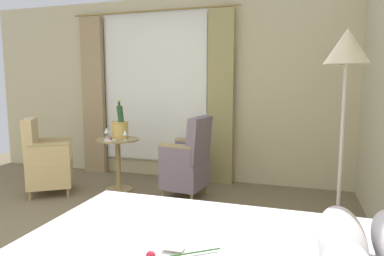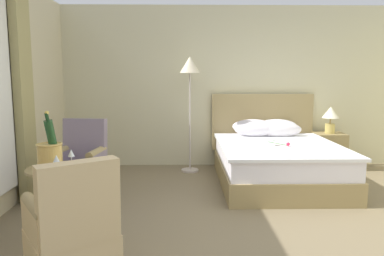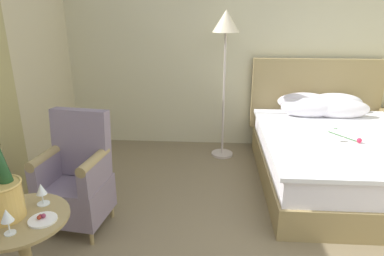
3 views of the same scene
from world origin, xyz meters
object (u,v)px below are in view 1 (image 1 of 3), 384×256
wine_glass_near_edge (125,133)px  armchair_by_window (188,162)px  wine_glass_near_bucket (107,131)px  floor_lamp_brass (346,70)px  side_table_round (118,161)px  champagne_bucket (120,127)px  armchair_facing_bed (46,161)px  snack_plate (110,140)px

wine_glass_near_edge → armchair_by_window: armchair_by_window is taller
wine_glass_near_bucket → floor_lamp_brass: bearing=66.4°
side_table_round → armchair_by_window: (-0.07, 0.97, 0.03)m
champagne_bucket → floor_lamp_brass: bearing=63.3°
floor_lamp_brass → wine_glass_near_edge: size_ratio=13.22×
wine_glass_near_edge → armchair_by_window: size_ratio=0.13×
armchair_by_window → wine_glass_near_bucket: bearing=-84.7°
champagne_bucket → armchair_facing_bed: champagne_bucket is taller
champagne_bucket → wine_glass_near_edge: bearing=46.1°
wine_glass_near_bucket → armchair_facing_bed: bearing=-64.7°
armchair_by_window → armchair_facing_bed: (0.44, -1.81, -0.02)m
armchair_facing_bed → champagne_bucket: bearing=117.2°
wine_glass_near_bucket → wine_glass_near_edge: 0.30m
floor_lamp_brass → snack_plate: (-1.08, -2.62, -0.82)m
floor_lamp_brass → wine_glass_near_edge: (-1.16, -2.45, -0.74)m
wine_glass_near_edge → armchair_by_window: (-0.14, 0.81, -0.36)m
side_table_round → armchair_by_window: armchair_by_window is taller
side_table_round → snack_plate: snack_plate is taller
floor_lamp_brass → snack_plate: size_ratio=11.58×
wine_glass_near_bucket → wine_glass_near_edge: bearing=82.4°
wine_glass_near_bucket → armchair_facing_bed: (0.33, -0.71, -0.39)m
wine_glass_near_edge → armchair_facing_bed: armchair_facing_bed is taller
snack_plate → armchair_facing_bed: bearing=-75.5°
side_table_round → champagne_bucket: bearing=176.0°
wine_glass_near_bucket → snack_plate: wine_glass_near_bucket is taller
side_table_round → armchair_by_window: 0.97m
snack_plate → armchair_facing_bed: (0.22, -0.83, -0.29)m
armchair_by_window → armchair_facing_bed: armchair_by_window is taller
champagne_bucket → wine_glass_near_edge: size_ratio=3.73×
armchair_by_window → armchair_facing_bed: bearing=-76.5°
wine_glass_near_edge → champagne_bucket: bearing=-133.9°
snack_plate → wine_glass_near_edge: bearing=114.8°
champagne_bucket → armchair_by_window: champagne_bucket is taller
wine_glass_near_bucket → wine_glass_near_edge: size_ratio=1.07×
side_table_round → floor_lamp_brass: bearing=64.6°
floor_lamp_brass → champagne_bucket: 2.98m
floor_lamp_brass → champagne_bucket: (-1.30, -2.60, -0.68)m
snack_plate → armchair_facing_bed: 0.91m
side_table_round → snack_plate: (0.15, -0.02, 0.30)m
champagne_bucket → armchair_facing_bed: bearing=-62.8°
wine_glass_near_edge → snack_plate: bearing=-65.2°
armchair_by_window → wine_glass_near_edge: bearing=-80.1°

